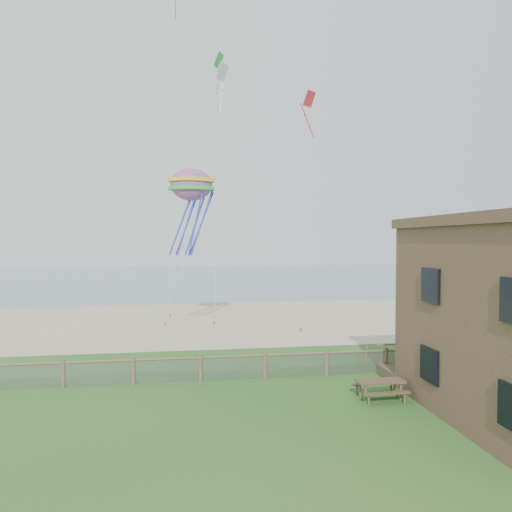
% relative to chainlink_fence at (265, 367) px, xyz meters
% --- Properties ---
extents(ground, '(160.00, 160.00, 0.00)m').
position_rel_chainlink_fence_xyz_m(ground, '(0.00, -6.00, -0.55)').
color(ground, '#24561D').
rests_on(ground, ground).
extents(sand_beach, '(72.00, 20.00, 0.02)m').
position_rel_chainlink_fence_xyz_m(sand_beach, '(0.00, 16.00, -0.55)').
color(sand_beach, tan).
rests_on(sand_beach, ground).
extents(ocean, '(160.00, 68.00, 0.02)m').
position_rel_chainlink_fence_xyz_m(ocean, '(0.00, 60.00, -0.55)').
color(ocean, slate).
rests_on(ocean, ground).
extents(chainlink_fence, '(36.20, 0.20, 1.25)m').
position_rel_chainlink_fence_xyz_m(chainlink_fence, '(0.00, 0.00, 0.00)').
color(chainlink_fence, brown).
rests_on(chainlink_fence, ground).
extents(picnic_table, '(1.96, 1.49, 0.82)m').
position_rel_chainlink_fence_xyz_m(picnic_table, '(4.23, -3.36, -0.14)').
color(picnic_table, '#4F3E2D').
rests_on(picnic_table, ground).
extents(octopus_kite, '(3.84, 3.31, 6.63)m').
position_rel_chainlink_fence_xyz_m(octopus_kite, '(-3.31, 11.18, 8.09)').
color(octopus_kite, orange).
extents(kite_white, '(2.13, 2.06, 2.97)m').
position_rel_chainlink_fence_xyz_m(kite_white, '(-1.25, 9.92, 16.24)').
color(kite_white, silver).
extents(kite_red, '(1.74, 1.87, 2.44)m').
position_rel_chainlink_fence_xyz_m(kite_red, '(3.83, 6.50, 13.88)').
color(kite_red, red).
extents(kite_green, '(1.98, 1.72, 2.54)m').
position_rel_chainlink_fence_xyz_m(kite_green, '(-1.29, 12.73, 18.30)').
color(kite_green, green).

